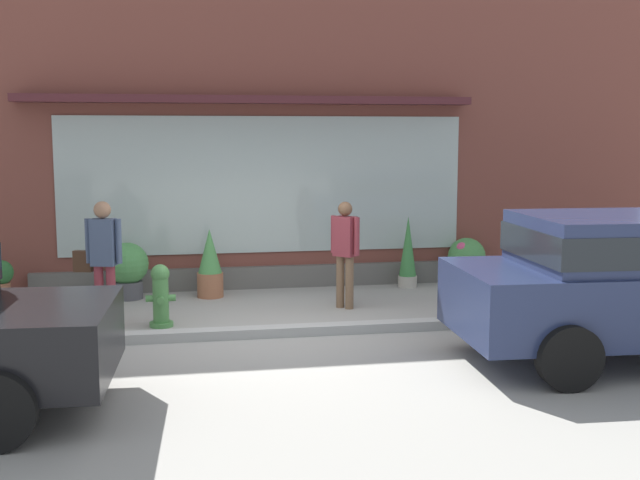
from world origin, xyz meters
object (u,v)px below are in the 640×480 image
at_px(pedestrian_passerby, 345,247).
at_px(potted_plant_window_right, 408,253).
at_px(potted_plant_near_hydrant, 210,265).
at_px(potted_plant_window_center, 1,278).
at_px(potted_plant_trailing_edge, 467,260).
at_px(potted_plant_by_entrance, 127,268).
at_px(fire_hydrant, 161,295).
at_px(pedestrian_with_handbag, 102,254).

bearing_deg(pedestrian_passerby, potted_plant_window_right, -87.32).
distance_m(potted_plant_near_hydrant, potted_plant_window_right, 3.27).
height_order(potted_plant_near_hydrant, potted_plant_window_right, potted_plant_window_right).
height_order(potted_plant_window_right, potted_plant_window_center, potted_plant_window_right).
relative_size(potted_plant_trailing_edge, potted_plant_window_center, 1.19).
xyz_separation_m(potted_plant_by_entrance, potted_plant_window_center, (-1.85, 0.01, -0.10)).
distance_m(potted_plant_trailing_edge, potted_plant_window_center, 7.42).
relative_size(fire_hydrant, potted_plant_window_right, 0.70).
distance_m(pedestrian_passerby, potted_plant_near_hydrant, 2.25).
relative_size(pedestrian_passerby, potted_plant_near_hydrant, 1.46).
height_order(fire_hydrant, pedestrian_passerby, pedestrian_passerby).
bearing_deg(potted_plant_by_entrance, pedestrian_passerby, -21.91).
distance_m(fire_hydrant, potted_plant_near_hydrant, 1.96).
xyz_separation_m(fire_hydrant, potted_plant_window_center, (-2.37, 1.92, -0.05)).
bearing_deg(pedestrian_passerby, pedestrian_with_handbag, 55.97).
xyz_separation_m(fire_hydrant, pedestrian_passerby, (2.62, 0.65, 0.48)).
xyz_separation_m(potted_plant_trailing_edge, potted_plant_window_center, (-7.42, -0.22, -0.03)).
height_order(pedestrian_passerby, potted_plant_trailing_edge, pedestrian_passerby).
bearing_deg(pedestrian_passerby, fire_hydrant, 61.01).
xyz_separation_m(pedestrian_passerby, potted_plant_window_right, (1.37, 1.40, -0.33)).
bearing_deg(potted_plant_trailing_edge, potted_plant_window_center, -178.32).
relative_size(fire_hydrant, potted_plant_trailing_edge, 1.06).
relative_size(potted_plant_trailing_edge, potted_plant_by_entrance, 0.90).
bearing_deg(pedestrian_with_handbag, potted_plant_by_entrance, -81.18).
bearing_deg(potted_plant_trailing_edge, potted_plant_by_entrance, -177.68).
height_order(fire_hydrant, potted_plant_window_right, potted_plant_window_right).
relative_size(potted_plant_near_hydrant, potted_plant_window_right, 0.91).
height_order(potted_plant_by_entrance, potted_plant_near_hydrant, potted_plant_near_hydrant).
height_order(pedestrian_with_handbag, potted_plant_by_entrance, pedestrian_with_handbag).
height_order(fire_hydrant, potted_plant_window_center, fire_hydrant).
relative_size(fire_hydrant, pedestrian_passerby, 0.53).
xyz_separation_m(potted_plant_trailing_edge, potted_plant_window_right, (-1.06, -0.09, 0.16)).
height_order(fire_hydrant, potted_plant_by_entrance, potted_plant_by_entrance).
relative_size(potted_plant_by_entrance, potted_plant_near_hydrant, 0.82).
xyz_separation_m(potted_plant_trailing_edge, potted_plant_near_hydrant, (-4.32, -0.33, 0.10)).
bearing_deg(potted_plant_window_center, potted_plant_window_right, 1.14).
distance_m(pedestrian_with_handbag, pedestrian_passerby, 3.39).
distance_m(pedestrian_with_handbag, potted_plant_trailing_edge, 6.15).
distance_m(potted_plant_trailing_edge, potted_plant_near_hydrant, 4.33).
xyz_separation_m(pedestrian_with_handbag, potted_plant_window_center, (-1.63, 1.79, -0.59)).
bearing_deg(potted_plant_window_right, potted_plant_near_hydrant, -175.87).
bearing_deg(potted_plant_trailing_edge, fire_hydrant, -157.06).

